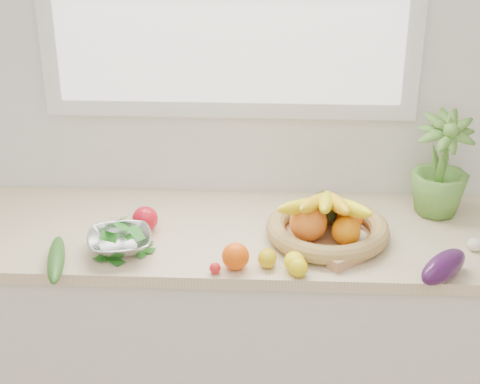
{
  "coord_description": "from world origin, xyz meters",
  "views": [
    {
      "loc": [
        0.15,
        -0.22,
        2.09
      ],
      "look_at": [
        0.05,
        1.93,
        1.05
      ],
      "focal_mm": 55.0,
      "sensor_mm": 36.0,
      "label": 1
    }
  ],
  "objects_px": {
    "apple": "(145,219)",
    "eggplant": "(444,267)",
    "colander_with_spinach": "(119,237)",
    "cucumber": "(56,259)",
    "potted_herb": "(441,164)",
    "fruit_basket": "(327,223)"
  },
  "relations": [
    {
      "from": "apple",
      "to": "potted_herb",
      "type": "height_order",
      "value": "potted_herb"
    },
    {
      "from": "apple",
      "to": "cucumber",
      "type": "height_order",
      "value": "apple"
    },
    {
      "from": "eggplant",
      "to": "colander_with_spinach",
      "type": "height_order",
      "value": "colander_with_spinach"
    },
    {
      "from": "cucumber",
      "to": "colander_with_spinach",
      "type": "height_order",
      "value": "colander_with_spinach"
    },
    {
      "from": "apple",
      "to": "cucumber",
      "type": "xyz_separation_m",
      "value": [
        -0.24,
        -0.24,
        -0.02
      ]
    },
    {
      "from": "fruit_basket",
      "to": "colander_with_spinach",
      "type": "relative_size",
      "value": 1.85
    },
    {
      "from": "fruit_basket",
      "to": "colander_with_spinach",
      "type": "height_order",
      "value": "fruit_basket"
    },
    {
      "from": "potted_herb",
      "to": "colander_with_spinach",
      "type": "xyz_separation_m",
      "value": [
        -1.05,
        -0.33,
        -0.13
      ]
    },
    {
      "from": "apple",
      "to": "fruit_basket",
      "type": "bearing_deg",
      "value": -2.31
    },
    {
      "from": "apple",
      "to": "eggplant",
      "type": "bearing_deg",
      "value": -15.42
    },
    {
      "from": "potted_herb",
      "to": "fruit_basket",
      "type": "bearing_deg",
      "value": -153.13
    },
    {
      "from": "apple",
      "to": "colander_with_spinach",
      "type": "distance_m",
      "value": 0.16
    },
    {
      "from": "fruit_basket",
      "to": "cucumber",
      "type": "bearing_deg",
      "value": -165.49
    },
    {
      "from": "apple",
      "to": "potted_herb",
      "type": "distance_m",
      "value": 1.02
    },
    {
      "from": "apple",
      "to": "colander_with_spinach",
      "type": "relative_size",
      "value": 0.36
    },
    {
      "from": "apple",
      "to": "fruit_basket",
      "type": "distance_m",
      "value": 0.6
    },
    {
      "from": "cucumber",
      "to": "potted_herb",
      "type": "height_order",
      "value": "potted_herb"
    },
    {
      "from": "potted_herb",
      "to": "fruit_basket",
      "type": "distance_m",
      "value": 0.46
    },
    {
      "from": "eggplant",
      "to": "potted_herb",
      "type": "distance_m",
      "value": 0.46
    },
    {
      "from": "cucumber",
      "to": "potted_herb",
      "type": "xyz_separation_m",
      "value": [
        1.23,
        0.42,
        0.16
      ]
    },
    {
      "from": "eggplant",
      "to": "colander_with_spinach",
      "type": "bearing_deg",
      "value": 173.79
    },
    {
      "from": "fruit_basket",
      "to": "colander_with_spinach",
      "type": "bearing_deg",
      "value": -169.18
    }
  ]
}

